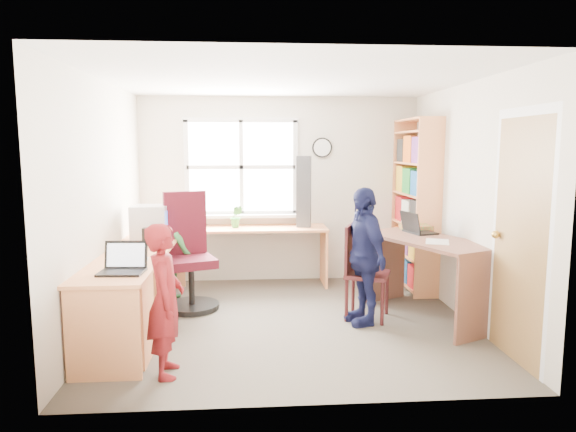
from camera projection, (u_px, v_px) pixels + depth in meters
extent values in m
cube|color=#4B443B|center=(290.00, 323.00, 5.20)|extent=(3.60, 3.40, 0.02)
cube|color=white|center=(290.00, 78.00, 4.88)|extent=(3.60, 3.40, 0.02)
cube|color=silver|center=(280.00, 190.00, 6.73)|extent=(3.60, 0.02, 2.40)
cube|color=silver|center=(310.00, 233.00, 3.35)|extent=(3.60, 0.02, 2.40)
cube|color=silver|center=(102.00, 206.00, 4.91)|extent=(0.02, 3.40, 2.40)
cube|color=silver|center=(469.00, 203.00, 5.17)|extent=(0.02, 3.40, 2.40)
cube|color=white|center=(241.00, 167.00, 6.63)|extent=(1.40, 0.01, 1.20)
cube|color=white|center=(241.00, 167.00, 6.62)|extent=(1.48, 0.04, 1.28)
cube|color=olive|center=(519.00, 241.00, 4.16)|extent=(0.02, 0.82, 2.00)
sphere|color=gold|center=(495.00, 235.00, 4.48)|extent=(0.07, 0.07, 0.07)
cylinder|color=black|center=(322.00, 148.00, 6.67)|extent=(0.26, 0.03, 0.26)
cylinder|color=white|center=(322.00, 148.00, 6.65)|extent=(0.22, 0.01, 0.22)
cube|color=#FFA265|center=(139.00, 251.00, 5.09)|extent=(0.60, 2.70, 0.03)
cube|color=#FFA265|center=(262.00, 228.00, 6.49)|extent=(1.65, 0.56, 0.03)
cube|color=#FFA265|center=(140.00, 288.00, 5.14)|extent=(0.56, 0.03, 0.72)
cube|color=#FFA265|center=(103.00, 335.00, 3.84)|extent=(0.56, 0.03, 0.72)
cube|color=#FFA265|center=(162.00, 259.00, 6.45)|extent=(0.56, 0.03, 0.72)
cube|color=#FFA265|center=(324.00, 256.00, 6.60)|extent=(0.03, 0.52, 0.72)
cube|color=#FFA265|center=(116.00, 319.00, 4.20)|extent=(0.54, 0.45, 0.72)
cube|color=brown|center=(428.00, 240.00, 5.23)|extent=(1.21, 1.59, 0.03)
cube|color=brown|center=(481.00, 297.00, 4.67)|extent=(0.58, 0.29, 0.80)
cube|color=brown|center=(383.00, 266.00, 5.89)|extent=(0.58, 0.29, 0.80)
cube|color=#FFA265|center=(429.00, 210.00, 5.85)|extent=(0.30, 0.02, 2.10)
cube|color=#FFA265|center=(403.00, 200.00, 6.84)|extent=(0.30, 0.02, 2.10)
cube|color=#FFA265|center=(418.00, 119.00, 6.21)|extent=(0.30, 1.00, 0.02)
cube|color=#FFA265|center=(413.00, 282.00, 6.48)|extent=(0.30, 1.00, 0.02)
cube|color=#FFA265|center=(414.00, 254.00, 6.43)|extent=(0.30, 1.00, 0.02)
cube|color=#FFA265|center=(415.00, 225.00, 6.38)|extent=(0.30, 1.00, 0.02)
cube|color=#FFA265|center=(416.00, 194.00, 6.33)|extent=(0.30, 1.00, 0.02)
cube|color=#FFA265|center=(417.00, 163.00, 6.28)|extent=(0.30, 1.00, 0.02)
cube|color=#FFA265|center=(418.00, 132.00, 6.23)|extent=(0.30, 1.00, 0.02)
cube|color=red|center=(421.00, 277.00, 6.16)|extent=(0.25, 0.28, 0.27)
cube|color=#1B5DA7|center=(413.00, 270.00, 6.48)|extent=(0.25, 0.30, 0.29)
cube|color=#218B30|center=(405.00, 264.00, 6.77)|extent=(0.25, 0.26, 0.30)
cube|color=yellow|center=(422.00, 246.00, 6.11)|extent=(0.25, 0.28, 0.30)
cube|color=#77378B|center=(414.00, 241.00, 6.43)|extent=(0.25, 0.30, 0.32)
cube|color=orange|center=(406.00, 238.00, 6.73)|extent=(0.25, 0.26, 0.29)
cube|color=#292929|center=(423.00, 214.00, 6.06)|extent=(0.25, 0.28, 0.32)
cube|color=silver|center=(414.00, 212.00, 6.38)|extent=(0.25, 0.30, 0.29)
cube|color=red|center=(407.00, 208.00, 6.67)|extent=(0.25, 0.26, 0.30)
cube|color=#1B5DA7|center=(424.00, 183.00, 6.01)|extent=(0.25, 0.28, 0.29)
cube|color=#218B30|center=(416.00, 181.00, 6.33)|extent=(0.25, 0.30, 0.30)
cube|color=yellow|center=(408.00, 179.00, 6.62)|extent=(0.25, 0.26, 0.32)
cube|color=#77378B|center=(425.00, 150.00, 5.96)|extent=(0.25, 0.28, 0.30)
cube|color=orange|center=(417.00, 149.00, 6.27)|extent=(0.25, 0.30, 0.32)
cube|color=#292929|center=(409.00, 150.00, 6.57)|extent=(0.25, 0.26, 0.29)
cylinder|color=black|center=(192.00, 306.00, 5.61)|extent=(0.76, 0.76, 0.05)
cylinder|color=black|center=(192.00, 285.00, 5.58)|extent=(0.08, 0.08, 0.44)
cube|color=#470D18|center=(191.00, 262.00, 5.54)|extent=(0.62, 0.62, 0.09)
cube|color=#470D18|center=(185.00, 222.00, 5.70)|extent=(0.46, 0.24, 0.69)
cylinder|color=#411517|center=(346.00, 300.00, 5.18)|extent=(0.05, 0.05, 0.45)
cylinder|color=#411517|center=(382.00, 303.00, 5.07)|extent=(0.05, 0.05, 0.45)
cylinder|color=#411517|center=(353.00, 291.00, 5.52)|extent=(0.05, 0.05, 0.45)
cylinder|color=#411517|center=(387.00, 293.00, 5.41)|extent=(0.05, 0.05, 0.45)
cube|color=#411517|center=(368.00, 274.00, 5.27)|extent=(0.55, 0.55, 0.04)
cube|color=#411517|center=(350.00, 249.00, 5.29)|extent=(0.18, 0.38, 0.50)
cube|color=silver|center=(151.00, 239.00, 5.64)|extent=(0.29, 0.23, 0.02)
cube|color=silver|center=(150.00, 222.00, 5.61)|extent=(0.39, 0.36, 0.36)
cube|color=#3F72F2|center=(168.00, 222.00, 5.62)|extent=(0.02, 0.30, 0.26)
cube|color=black|center=(122.00, 272.00, 4.13)|extent=(0.37, 0.28, 0.02)
cube|color=black|center=(126.00, 255.00, 4.24)|extent=(0.35, 0.08, 0.23)
cube|color=white|center=(126.00, 255.00, 4.23)|extent=(0.31, 0.06, 0.19)
cube|color=black|center=(420.00, 232.00, 5.56)|extent=(0.33, 0.39, 0.02)
cube|color=black|center=(410.00, 222.00, 5.50)|extent=(0.15, 0.35, 0.23)
cube|color=#3F72F2|center=(411.00, 222.00, 5.50)|extent=(0.12, 0.30, 0.18)
cube|color=black|center=(147.00, 237.00, 5.29)|extent=(0.09, 0.09, 0.18)
cube|color=black|center=(154.00, 230.00, 5.75)|extent=(0.11, 0.11, 0.18)
cube|color=black|center=(304.00, 192.00, 6.47)|extent=(0.20, 0.19, 0.90)
cube|color=red|center=(416.00, 227.00, 5.75)|extent=(0.32, 0.32, 0.06)
cube|color=beige|center=(135.00, 261.00, 4.56)|extent=(0.25, 0.33, 0.00)
cube|color=beige|center=(437.00, 242.00, 5.04)|extent=(0.31, 0.37, 0.00)
imported|color=#327E33|center=(236.00, 217.00, 6.44)|extent=(0.18, 0.15, 0.28)
imported|color=maroon|center=(165.00, 300.00, 3.93)|extent=(0.32, 0.46, 1.19)
imported|color=#327D3C|center=(177.00, 253.00, 5.84)|extent=(0.53, 0.63, 1.13)
imported|color=#151942|center=(363.00, 256.00, 5.09)|extent=(0.51, 0.86, 1.37)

